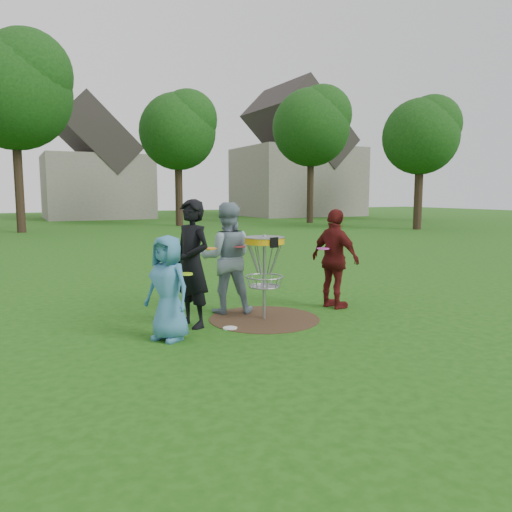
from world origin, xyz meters
name	(u,v)px	position (x,y,z in m)	size (l,w,h in m)	color
ground	(264,319)	(0.00, 0.00, 0.00)	(100.00, 100.00, 0.00)	#19470F
dirt_patch	(264,319)	(0.00, 0.00, 0.00)	(1.80, 1.80, 0.01)	#47331E
player_blue	(168,288)	(-1.72, -0.42, 0.73)	(0.72, 0.47, 1.47)	teal
player_black	(192,264)	(-1.19, 0.10, 0.97)	(0.71, 0.47, 1.95)	black
player_grey	(227,258)	(-0.36, 0.70, 0.94)	(0.92, 0.71, 1.88)	gray
player_maroon	(335,259)	(1.49, 0.15, 0.88)	(1.03, 0.43, 1.76)	#591514
disc_on_grass	(230,328)	(-0.74, -0.30, 0.01)	(0.22, 0.22, 0.02)	silver
disc_golf_basket	(264,257)	(0.00, 0.00, 1.02)	(0.66, 0.67, 1.38)	#9EA0A5
held_discs	(243,254)	(-0.35, 0.07, 1.08)	(2.88, 1.03, 0.31)	#B5F91B
tree_row	(88,112)	(0.44, 20.67, 6.21)	(51.20, 17.42, 9.90)	#38281C
house_row	(124,166)	(4.78, 33.07, 4.14)	(44.50, 10.65, 11.62)	gray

